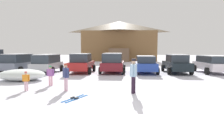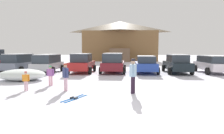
% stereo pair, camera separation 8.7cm
% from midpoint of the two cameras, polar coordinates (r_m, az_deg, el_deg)
% --- Properties ---
extents(ground, '(160.00, 160.00, 0.00)m').
position_cam_midpoint_polar(ground, '(7.04, -3.55, -12.31)').
color(ground, silver).
extents(ski_lodge, '(14.73, 9.75, 7.84)m').
position_cam_midpoint_polar(ski_lodge, '(40.44, 2.35, 7.50)').
color(ski_lodge, brown).
rests_on(ski_lodge, ground).
extents(parked_grey_wagon, '(2.18, 4.19, 1.74)m').
position_cam_midpoint_polar(parked_grey_wagon, '(20.90, -24.95, 1.24)').
color(parked_grey_wagon, slate).
rests_on(parked_grey_wagon, ground).
extents(parked_silver_wagon, '(2.12, 4.12, 1.70)m').
position_cam_midpoint_polar(parked_silver_wagon, '(19.38, -17.77, 1.16)').
color(parked_silver_wagon, '#BABCC3').
rests_on(parked_silver_wagon, ground).
extents(parked_red_sedan, '(2.20, 4.05, 1.78)m').
position_cam_midpoint_polar(parked_red_sedan, '(18.55, -8.48, 1.10)').
color(parked_red_sedan, '#B02120').
rests_on(parked_red_sedan, ground).
extents(parked_maroon_van, '(2.35, 4.19, 1.81)m').
position_cam_midpoint_polar(parked_maroon_van, '(18.32, 0.53, 1.36)').
color(parked_maroon_van, maroon).
rests_on(parked_maroon_van, ground).
extents(parked_blue_hatchback, '(2.20, 4.34, 1.58)m').
position_cam_midpoint_polar(parked_blue_hatchback, '(18.33, 9.72, 0.80)').
color(parked_blue_hatchback, '#2442A7').
rests_on(parked_blue_hatchback, ground).
extents(parked_black_sedan, '(2.12, 4.57, 1.71)m').
position_cam_midpoint_polar(parked_black_sedan, '(19.03, 18.16, 0.92)').
color(parked_black_sedan, black).
rests_on(parked_black_sedan, ground).
extents(parked_white_suv, '(2.24, 4.67, 1.60)m').
position_cam_midpoint_polar(parked_white_suv, '(20.26, 26.92, 0.90)').
color(parked_white_suv, white).
rests_on(parked_white_suv, ground).
extents(skier_child_in_purple_jacket, '(0.43, 0.20, 1.16)m').
position_cam_midpoint_polar(skier_child_in_purple_jacket, '(12.19, -16.98, -2.05)').
color(skier_child_in_purple_jacket, '#EDADBF').
rests_on(skier_child_in_purple_jacket, ground).
extents(skier_adult_in_blue_parka, '(0.36, 0.59, 1.67)m').
position_cam_midpoint_polar(skier_adult_in_blue_parka, '(9.61, 6.29, -1.96)').
color(skier_adult_in_blue_parka, '#28182A').
rests_on(skier_adult_in_blue_parka, ground).
extents(skier_child_in_orange_jacket, '(0.36, 0.18, 0.99)m').
position_cam_midpoint_polar(skier_child_in_orange_jacket, '(11.11, -23.17, -3.40)').
color(skier_child_in_orange_jacket, '#ECBBC9').
rests_on(skier_child_in_orange_jacket, ground).
extents(skier_teen_in_navy_coat, '(0.37, 0.43, 1.41)m').
position_cam_midpoint_polar(skier_teen_in_navy_coat, '(10.39, -12.90, -2.36)').
color(skier_teen_in_navy_coat, beige).
rests_on(skier_teen_in_navy_coat, ground).
extents(pair_of_skis, '(0.88, 1.53, 0.08)m').
position_cam_midpoint_polar(pair_of_skis, '(8.80, -10.41, -8.75)').
color(pair_of_skis, blue).
rests_on(pair_of_skis, ground).
extents(plowed_snow_pile, '(3.16, 2.53, 0.76)m').
position_cam_midpoint_polar(plowed_snow_pile, '(15.12, -24.14, -2.02)').
color(plowed_snow_pile, white).
rests_on(plowed_snow_pile, ground).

